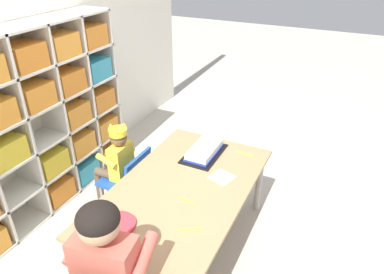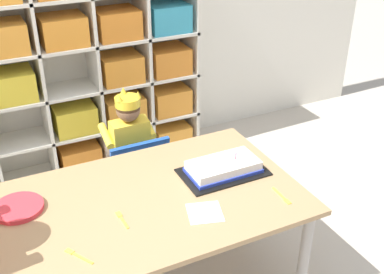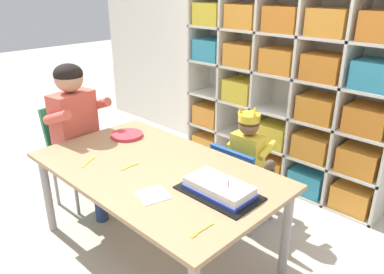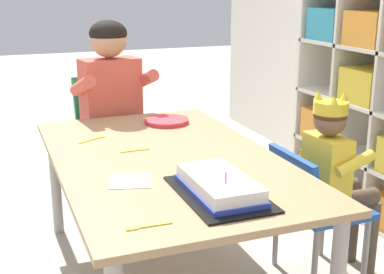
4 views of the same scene
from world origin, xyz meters
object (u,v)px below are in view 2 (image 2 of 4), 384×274
Objects in this scene: classroom_chair_blue at (135,169)px; fork_scattered_mid_table at (77,255)px; activity_table at (141,211)px; birthday_cake_on_tray at (223,168)px; paper_plate_stack at (18,208)px; fork_near_cake_tray at (122,219)px; fork_near_child_seat at (283,197)px; child_with_crown at (128,138)px.

classroom_chair_blue reaches higher than fork_scattered_mid_table.
birthday_cake_on_tray is (0.44, 0.04, 0.08)m from activity_table.
paper_plate_stack is (-0.49, 0.17, 0.07)m from activity_table.
fork_near_cake_tray is (0.38, -0.26, -0.01)m from paper_plate_stack.
birthday_cake_on_tray is at bearing 115.77° from classroom_chair_blue.
fork_near_child_seat is at bearing 74.10° from fork_near_cake_tray.
activity_table is 0.70m from child_with_crown.
fork_near_cake_tray is 0.26m from fork_scattered_mid_table.
fork_scattered_mid_table reaches higher than activity_table.
birthday_cake_on_tray is 0.82m from fork_scattered_mid_table.
birthday_cake_on_tray is at bearing 112.10° from child_with_crown.
paper_plate_stack is 0.46m from fork_near_cake_tray.
child_with_crown reaches higher than birthday_cake_on_tray.
birthday_cake_on_tray is at bearing 99.99° from fork_near_cake_tray.
birthday_cake_on_tray is at bearing -7.98° from paper_plate_stack.
fork_near_child_seat reaches higher than activity_table.
classroom_chair_blue is at bearing 31.44° from paper_plate_stack.
activity_table is at bearing 92.29° from fork_scattered_mid_table.
activity_table is 1.78× the size of child_with_crown.
birthday_cake_on_tray reaches higher than activity_table.
birthday_cake_on_tray reaches higher than paper_plate_stack.
activity_table is at bearing 75.14° from child_with_crown.
child_with_crown is at bearing 156.70° from fork_near_cake_tray.
child_with_crown is at bearing 25.28° from fork_near_child_seat.
classroom_chair_blue reaches higher than fork_near_child_seat.
fork_near_cake_tray is at bearing 90.41° from fork_scattered_mid_table.
child_with_crown is 6.60× the size of fork_near_cake_tray.
fork_near_child_seat is at bearing -23.14° from activity_table.
fork_near_cake_tray is (-0.29, -0.77, 0.07)m from child_with_crown.
classroom_chair_blue is 0.18m from child_with_crown.
paper_plate_stack reaches higher than activity_table.
child_with_crown is 1.98× the size of birthday_cake_on_tray.
fork_near_cake_tray is (-0.29, -0.66, 0.22)m from classroom_chair_blue.
fork_near_child_seat is (0.70, -0.16, 0.00)m from fork_near_cake_tray.
classroom_chair_blue is at bearing 116.14° from birthday_cake_on_tray.
fork_near_cake_tray and fork_scattered_mid_table have the same top height.
birthday_cake_on_tray is (0.27, -0.64, 0.09)m from child_with_crown.
paper_plate_stack is 1.58× the size of fork_near_child_seat.
paper_plate_stack reaches higher than fork_near_cake_tray.
fork_scattered_mid_table and fork_near_child_seat have the same top height.
child_with_crown is 5.95× the size of fork_near_child_seat.
fork_scattered_mid_table is 0.92m from fork_near_child_seat.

